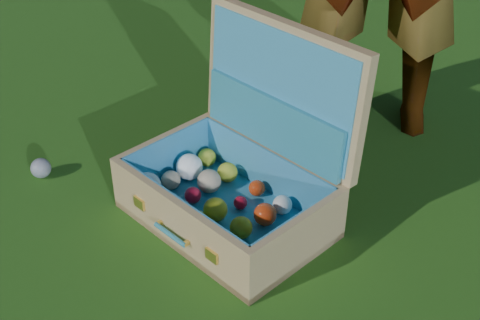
# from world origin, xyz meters

# --- Properties ---
(ground) EXTENTS (60.00, 60.00, 0.00)m
(ground) POSITION_xyz_m (0.00, 0.00, 0.00)
(ground) COLOR #215114
(ground) RESTS_ON ground
(stray_ball) EXTENTS (0.06, 0.06, 0.06)m
(stray_ball) POSITION_xyz_m (-0.52, -0.06, 0.03)
(stray_ball) COLOR teal
(stray_ball) RESTS_ON ground
(suitcase) EXTENTS (0.63, 0.54, 0.53)m
(suitcase) POSITION_xyz_m (0.09, 0.12, 0.15)
(suitcase) COLOR tan
(suitcase) RESTS_ON ground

